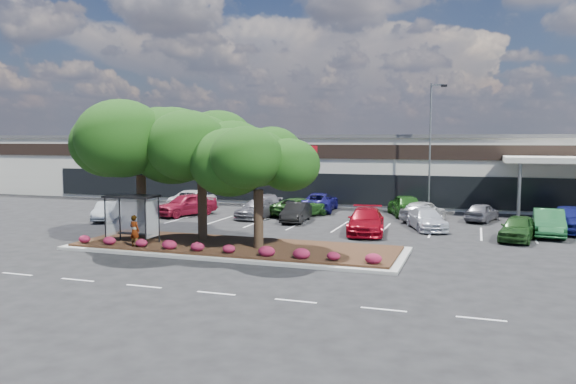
% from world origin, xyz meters
% --- Properties ---
extents(ground, '(160.00, 160.00, 0.00)m').
position_xyz_m(ground, '(0.00, 0.00, 0.00)').
color(ground, black).
rests_on(ground, ground).
extents(retail_store, '(80.40, 25.20, 6.25)m').
position_xyz_m(retail_store, '(0.06, 33.91, 3.15)').
color(retail_store, silver).
rests_on(retail_store, ground).
extents(landscape_island, '(18.00, 6.00, 0.26)m').
position_xyz_m(landscape_island, '(-2.00, 4.00, 0.12)').
color(landscape_island, '#9D9E98').
rests_on(landscape_island, ground).
extents(lane_markings, '(33.12, 20.06, 0.01)m').
position_xyz_m(lane_markings, '(-0.14, 10.42, 0.01)').
color(lane_markings, silver).
rests_on(lane_markings, ground).
extents(shrub_row, '(17.00, 0.80, 0.50)m').
position_xyz_m(shrub_row, '(-2.00, 1.90, 0.51)').
color(shrub_row, '#982041').
rests_on(shrub_row, landscape_island).
extents(bus_shelter, '(2.75, 1.55, 2.59)m').
position_xyz_m(bus_shelter, '(-7.50, 2.95, 2.31)').
color(bus_shelter, black).
rests_on(bus_shelter, landscape_island).
extents(island_tree_west, '(7.20, 7.20, 7.89)m').
position_xyz_m(island_tree_west, '(-8.00, 4.50, 4.21)').
color(island_tree_west, '#15340B').
rests_on(island_tree_west, landscape_island).
extents(island_tree_mid, '(6.60, 6.60, 7.32)m').
position_xyz_m(island_tree_mid, '(-4.50, 5.20, 3.92)').
color(island_tree_mid, '#15340B').
rests_on(island_tree_mid, landscape_island).
extents(island_tree_east, '(5.80, 5.80, 6.50)m').
position_xyz_m(island_tree_east, '(-0.50, 3.70, 3.51)').
color(island_tree_east, '#15340B').
rests_on(island_tree_east, landscape_island).
extents(conifer_north_west, '(4.40, 4.40, 10.00)m').
position_xyz_m(conifer_north_west, '(-30.00, 46.00, 5.00)').
color(conifer_north_west, '#15340B').
rests_on(conifer_north_west, ground).
extents(person_waiting, '(0.67, 0.51, 1.67)m').
position_xyz_m(person_waiting, '(-6.77, 1.91, 1.10)').
color(person_waiting, '#594C47').
rests_on(person_waiting, landscape_island).
extents(light_pole, '(1.41, 0.79, 10.15)m').
position_xyz_m(light_pole, '(6.71, 21.91, 4.51)').
color(light_pole, '#9D9E98').
rests_on(light_pole, ground).
extents(car_0, '(2.87, 4.29, 1.34)m').
position_xyz_m(car_0, '(-15.24, 11.07, 0.67)').
color(car_0, silver).
rests_on(car_0, ground).
extents(car_1, '(3.85, 5.43, 1.72)m').
position_xyz_m(car_1, '(-11.01, 15.10, 0.86)').
color(car_1, maroon).
rests_on(car_1, ground).
extents(car_2, '(2.65, 5.06, 1.40)m').
position_xyz_m(car_2, '(-5.28, 15.68, 0.70)').
color(car_2, '#58585F').
rests_on(car_2, ground).
extents(car_3, '(1.70, 4.20, 1.36)m').
position_xyz_m(car_3, '(-1.98, 14.68, 0.68)').
color(car_3, black).
rests_on(car_3, ground).
extents(car_4, '(2.95, 5.66, 1.57)m').
position_xyz_m(car_4, '(3.67, 11.35, 0.78)').
color(car_4, maroon).
rests_on(car_4, ground).
extents(car_5, '(3.38, 5.01, 1.35)m').
position_xyz_m(car_5, '(7.11, 14.16, 0.67)').
color(car_5, silver).
rests_on(car_5, ground).
extents(car_6, '(2.63, 4.55, 1.46)m').
position_xyz_m(car_6, '(12.49, 11.76, 0.73)').
color(car_6, '#224A1C').
rests_on(car_6, ground).
extents(car_7, '(1.96, 4.97, 1.61)m').
position_xyz_m(car_7, '(14.37, 14.14, 0.81)').
color(car_7, '#1D562C').
rests_on(car_7, ground).
extents(car_8, '(2.97, 5.33, 1.71)m').
position_xyz_m(car_8, '(15.65, 15.87, 0.86)').
color(car_8, navy).
rests_on(car_8, ground).
extents(car_9, '(3.74, 6.41, 1.68)m').
position_xyz_m(car_9, '(-12.14, 18.39, 0.84)').
color(car_9, silver).
rests_on(car_9, ground).
extents(car_10, '(3.91, 5.41, 1.71)m').
position_xyz_m(car_10, '(-5.46, 18.11, 0.86)').
color(car_10, '#58565E').
rests_on(car_10, ground).
extents(car_11, '(4.23, 5.61, 1.42)m').
position_xyz_m(car_11, '(-2.55, 17.57, 0.71)').
color(car_11, '#234F1C').
rests_on(car_11, ground).
extents(car_12, '(3.01, 5.63, 1.50)m').
position_xyz_m(car_12, '(-1.99, 21.00, 0.75)').
color(car_12, navy).
rests_on(car_12, ground).
extents(car_13, '(3.35, 4.74, 1.50)m').
position_xyz_m(car_13, '(6.54, 17.99, 0.75)').
color(car_13, '#B2B2B2').
rests_on(car_13, ground).
extents(car_14, '(3.52, 5.34, 1.69)m').
position_xyz_m(car_14, '(4.99, 20.19, 0.84)').
color(car_14, '#205518').
rests_on(car_14, ground).
extents(car_15, '(2.68, 4.22, 1.34)m').
position_xyz_m(car_15, '(10.56, 19.16, 0.67)').
color(car_15, slate).
rests_on(car_15, ground).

